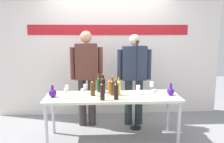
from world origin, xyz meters
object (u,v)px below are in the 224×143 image
at_px(wine_bottle_1, 99,84).
at_px(wine_glass_right_1, 138,88).
at_px(decanter_blue_right, 171,91).
at_px(wine_glass_left_3, 67,88).
at_px(wine_bottle_7, 103,85).
at_px(wine_glass_left_2, 66,91).
at_px(presenter_left, 87,73).
at_px(wine_glass_left_1, 85,87).
at_px(microphone_stand, 136,100).
at_px(wine_bottle_5, 112,87).
at_px(wine_bottle_4, 110,86).
at_px(wine_glass_right_2, 152,84).
at_px(presenter_right, 134,74).
at_px(decanter_blue_left, 53,93).
at_px(wine_bottle_6, 93,88).
at_px(wine_glass_left_0, 83,91).
at_px(wine_bottle_3, 116,91).
at_px(display_table, 113,99).
at_px(wine_glass_right_0, 155,92).
at_px(wine_bottle_0, 118,87).
at_px(wine_bottle_2, 102,91).

bearing_deg(wine_bottle_1, wine_glass_right_1, -15.36).
xyz_separation_m(decanter_blue_right, wine_glass_left_3, (-1.65, 0.15, 0.04)).
bearing_deg(wine_bottle_7, wine_bottle_1, 140.19).
relative_size(decanter_blue_right, wine_glass_left_2, 1.28).
relative_size(presenter_left, wine_glass_left_1, 11.45).
distance_m(presenter_left, wine_glass_right_1, 1.03).
height_order(wine_bottle_1, microphone_stand, microphone_stand).
bearing_deg(wine_bottle_5, wine_bottle_4, 111.08).
bearing_deg(wine_glass_right_2, wine_glass_left_3, -174.24).
xyz_separation_m(presenter_left, wine_glass_right_2, (1.12, -0.35, -0.15)).
height_order(presenter_right, wine_glass_left_1, presenter_right).
bearing_deg(decanter_blue_left, wine_bottle_6, 4.18).
bearing_deg(wine_glass_left_2, wine_glass_right_2, 14.54).
xyz_separation_m(decanter_blue_left, decanter_blue_right, (1.85, 0.00, -0.00)).
bearing_deg(wine_bottle_5, wine_glass_left_0, -168.24).
bearing_deg(wine_bottle_7, wine_bottle_6, -135.72).
bearing_deg(wine_glass_right_2, decanter_blue_left, -169.59).
relative_size(wine_bottle_3, wine_bottle_7, 0.99).
height_order(wine_glass_right_1, wine_glass_right_2, wine_glass_right_2).
bearing_deg(wine_glass_left_1, wine_bottle_4, -4.91).
bearing_deg(wine_bottle_3, display_table, 101.52).
bearing_deg(wine_glass_right_0, wine_bottle_6, 167.56).
relative_size(decanter_blue_right, wine_bottle_6, 0.63).
xyz_separation_m(presenter_right, wine_glass_left_3, (-1.16, -0.49, -0.12)).
bearing_deg(wine_glass_left_0, wine_bottle_5, 11.76).
relative_size(display_table, wine_glass_right_0, 15.08).
relative_size(presenter_right, wine_bottle_4, 5.55).
bearing_deg(wine_glass_left_3, wine_bottle_0, -6.35).
xyz_separation_m(wine_bottle_0, wine_bottle_7, (-0.24, 0.15, 0.01)).
height_order(decanter_blue_left, wine_bottle_2, wine_bottle_2).
xyz_separation_m(decanter_blue_right, presenter_right, (-0.49, 0.65, 0.17)).
relative_size(wine_bottle_4, wine_glass_right_1, 2.06).
height_order(decanter_blue_right, wine_bottle_7, wine_bottle_7).
relative_size(wine_bottle_2, wine_glass_left_1, 2.12).
bearing_deg(wine_bottle_1, wine_bottle_5, -44.30).
bearing_deg(microphone_stand, wine_glass_left_1, -165.16).
distance_m(presenter_left, wine_glass_left_2, 0.78).
relative_size(wine_bottle_6, wine_glass_left_3, 2.04).
bearing_deg(wine_glass_right_0, wine_glass_left_2, 175.92).
bearing_deg(presenter_right, wine_glass_right_0, -76.44).
xyz_separation_m(wine_bottle_0, wine_bottle_2, (-0.26, -0.26, 0.01)).
bearing_deg(wine_glass_right_0, presenter_right, 103.56).
xyz_separation_m(wine_bottle_3, microphone_stand, (0.40, 0.60, -0.33)).
distance_m(wine_bottle_3, wine_bottle_5, 0.24).
xyz_separation_m(wine_bottle_4, wine_glass_right_2, (0.72, 0.14, -0.01)).
xyz_separation_m(wine_bottle_6, wine_bottle_7, (0.17, 0.16, 0.01)).
height_order(wine_bottle_1, wine_glass_right_1, wine_bottle_1).
relative_size(decanter_blue_left, presenter_right, 0.11).
distance_m(wine_bottle_1, wine_bottle_7, 0.09).
bearing_deg(wine_bottle_4, wine_bottle_7, 154.37).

